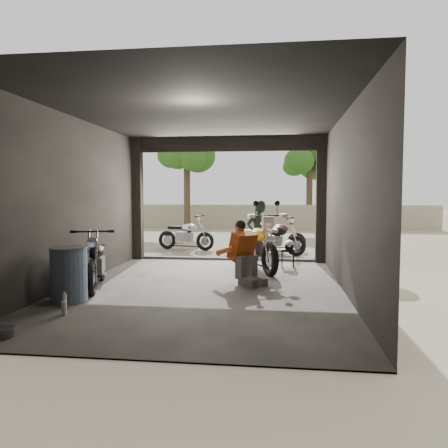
% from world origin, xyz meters
% --- Properties ---
extents(ground, '(80.00, 80.00, 0.00)m').
position_xyz_m(ground, '(0.00, 0.00, 0.00)').
color(ground, '#7A6D56').
rests_on(ground, ground).
extents(garage, '(7.00, 7.13, 3.20)m').
position_xyz_m(garage, '(0.00, 0.55, 1.28)').
color(garage, '#2D2B28').
rests_on(garage, ground).
extents(boundary_wall, '(18.00, 0.30, 1.20)m').
position_xyz_m(boundary_wall, '(0.00, 14.00, 0.60)').
color(boundary_wall, gray).
rests_on(boundary_wall, ground).
extents(tree_left, '(2.20, 2.20, 5.60)m').
position_xyz_m(tree_left, '(-3.00, 12.50, 3.99)').
color(tree_left, '#382B1E').
rests_on(tree_left, ground).
extents(tree_right, '(2.20, 2.20, 5.00)m').
position_xyz_m(tree_right, '(2.80, 14.00, 3.56)').
color(tree_right, '#382B1E').
rests_on(tree_right, ground).
extents(main_bike, '(1.56, 2.16, 1.33)m').
position_xyz_m(main_bike, '(0.85, 2.04, 0.67)').
color(main_bike, beige).
rests_on(main_bike, ground).
extents(left_bike, '(1.12, 1.78, 1.12)m').
position_xyz_m(left_bike, '(-2.00, -0.16, 0.56)').
color(left_bike, black).
rests_on(left_bike, ground).
extents(outside_bike_a, '(1.72, 0.97, 1.10)m').
position_xyz_m(outside_bike_a, '(-1.54, 5.46, 0.55)').
color(outside_bike_a, black).
rests_on(outside_bike_a, ground).
extents(outside_bike_b, '(1.62, 0.74, 1.08)m').
position_xyz_m(outside_bike_b, '(1.24, 5.57, 0.54)').
color(outside_bike_b, '#431010').
rests_on(outside_bike_b, ground).
extents(outside_bike_c, '(1.73, 1.05, 1.09)m').
position_xyz_m(outside_bike_c, '(1.19, 4.67, 0.55)').
color(outside_bike_c, black).
rests_on(outside_bike_c, ground).
extents(rider, '(0.70, 0.61, 1.61)m').
position_xyz_m(rider, '(0.87, 2.29, 0.80)').
color(rider, black).
rests_on(rider, ground).
extents(mechanic, '(1.01, 1.02, 1.20)m').
position_xyz_m(mechanic, '(0.73, 0.49, 0.60)').
color(mechanic, '#CA581B').
rests_on(mechanic, ground).
extents(stool, '(0.32, 0.32, 0.45)m').
position_xyz_m(stool, '(1.55, 2.56, 0.37)').
color(stool, black).
rests_on(stool, ground).
extents(helmet, '(0.24, 0.25, 0.21)m').
position_xyz_m(helmet, '(1.59, 2.57, 0.55)').
color(helmet, white).
rests_on(helmet, stool).
extents(oil_drum, '(0.73, 0.73, 0.89)m').
position_xyz_m(oil_drum, '(-2.00, -1.24, 0.45)').
color(oil_drum, '#445972').
rests_on(oil_drum, ground).
extents(sign_post, '(0.72, 0.08, 2.16)m').
position_xyz_m(sign_post, '(3.13, 3.26, 1.44)').
color(sign_post, black).
rests_on(sign_post, ground).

